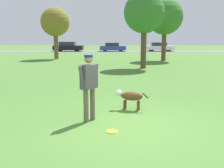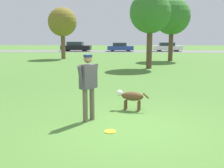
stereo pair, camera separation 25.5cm
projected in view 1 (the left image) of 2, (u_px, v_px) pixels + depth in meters
The scene contains 11 objects.
ground_plane at pixel (129, 126), 6.53m from camera, with size 120.00×120.00×0.00m, color #4C7A33.
far_road_strip at pixel (117, 51), 38.81m from camera, with size 120.00×6.00×0.01m.
person at pixel (89, 82), 6.77m from camera, with size 0.51×0.65×1.76m.
dog at pixel (130, 97), 7.94m from camera, with size 1.01×0.44×0.60m.
frisbee at pixel (112, 131), 6.16m from camera, with size 0.28×0.28×0.02m.
tree_far_left at pixel (55, 22), 25.23m from camera, with size 2.78×2.78×4.98m.
tree_far_right at pixel (165, 17), 23.35m from camera, with size 3.23×3.23×5.58m.
tree_mid_center at pixel (144, 13), 17.74m from camera, with size 2.78×2.78×5.18m.
parked_car_black at pixel (68, 47), 39.00m from camera, with size 4.43×1.96×1.41m.
parked_car_blue at pixel (112, 47), 38.86m from camera, with size 3.91×1.90×1.28m.
parked_car_white at pixel (159, 47), 38.98m from camera, with size 4.21×1.72×1.31m.
Camera 1 is at (-0.36, -6.23, 2.22)m, focal length 42.00 mm.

